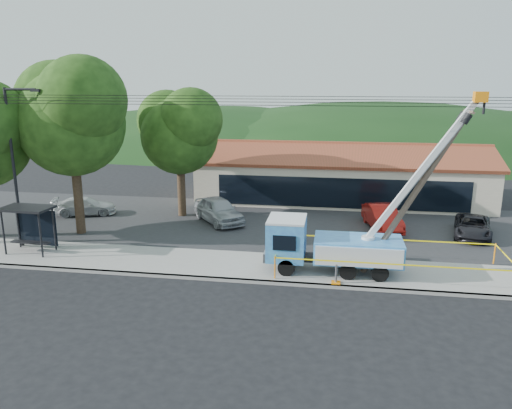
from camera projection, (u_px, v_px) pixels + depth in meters
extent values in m
plane|color=black|center=(248.00, 302.00, 21.70)|extent=(120.00, 120.00, 0.00)
cube|color=gray|center=(255.00, 281.00, 23.69)|extent=(60.00, 0.25, 0.15)
cube|color=gray|center=(261.00, 267.00, 25.51)|extent=(60.00, 4.00, 0.15)
cube|color=#28282B|center=(279.00, 224.00, 33.18)|extent=(60.00, 12.00, 0.10)
cube|color=beige|center=(341.00, 179.00, 39.82)|extent=(22.00, 8.00, 3.40)
cube|color=black|center=(341.00, 193.00, 36.03)|extent=(18.04, 0.08, 2.21)
cube|color=brown|center=(342.00, 155.00, 37.37)|extent=(22.50, 4.53, 1.52)
cube|color=brown|center=(342.00, 148.00, 41.20)|extent=(22.50, 4.53, 1.52)
cube|color=brown|center=(342.00, 143.00, 39.12)|extent=(22.50, 0.30, 0.25)
cylinder|color=black|center=(14.00, 171.00, 27.56)|extent=(0.16, 0.16, 9.00)
cylinder|color=black|center=(20.00, 89.00, 26.35)|extent=(1.80, 0.14, 0.14)
cube|color=black|center=(36.00, 90.00, 26.22)|extent=(0.50, 0.22, 0.15)
cylinder|color=#332316|center=(78.00, 195.00, 30.60)|extent=(0.56, 0.56, 5.06)
sphere|color=#18340E|center=(72.00, 123.00, 29.54)|extent=(6.30, 6.30, 6.30)
sphere|color=#18340E|center=(58.00, 102.00, 30.26)|extent=(5.04, 5.04, 5.04)
sphere|color=#18340E|center=(83.00, 100.00, 28.20)|extent=(5.04, 5.04, 5.04)
cylinder|color=#332316|center=(181.00, 188.00, 34.72)|extent=(0.56, 0.56, 4.18)
sphere|color=#18340E|center=(179.00, 136.00, 33.84)|extent=(5.25, 5.25, 5.25)
sphere|color=#18340E|center=(167.00, 121.00, 34.44)|extent=(4.20, 4.20, 4.20)
sphere|color=#18340E|center=(191.00, 120.00, 32.73)|extent=(4.20, 4.20, 4.20)
ellipsoid|color=black|center=(214.00, 143.00, 76.68)|extent=(78.40, 56.00, 28.00)
ellipsoid|color=black|center=(381.00, 146.00, 72.82)|extent=(89.60, 64.00, 32.00)
cylinder|color=black|center=(259.00, 105.00, 22.66)|extent=(60.00, 0.02, 0.02)
cylinder|color=black|center=(260.00, 102.00, 23.11)|extent=(60.00, 0.02, 0.02)
cylinder|color=black|center=(262.00, 99.00, 23.56)|extent=(60.00, 0.02, 0.02)
cylinder|color=black|center=(263.00, 96.00, 23.91)|extent=(60.00, 0.02, 0.02)
cylinder|color=black|center=(286.00, 267.00, 24.15)|extent=(0.83, 0.28, 0.83)
cylinder|color=black|center=(290.00, 254.00, 26.00)|extent=(0.83, 0.28, 0.83)
cylinder|color=black|center=(348.00, 271.00, 23.70)|extent=(0.83, 0.28, 0.83)
cylinder|color=black|center=(347.00, 257.00, 25.55)|extent=(0.83, 0.28, 0.83)
cylinder|color=black|center=(380.00, 273.00, 23.47)|extent=(0.83, 0.28, 0.83)
cylinder|color=black|center=(377.00, 259.00, 25.32)|extent=(0.83, 0.28, 0.83)
cube|color=black|center=(336.00, 259.00, 24.65)|extent=(6.08, 0.92, 0.23)
cube|color=#376EC3|center=(287.00, 239.00, 24.81)|extent=(1.84, 2.21, 1.94)
cube|color=silver|center=(287.00, 219.00, 24.57)|extent=(1.84, 2.21, 0.11)
cube|color=black|center=(269.00, 235.00, 24.91)|extent=(0.07, 1.66, 0.83)
cube|color=gray|center=(267.00, 252.00, 25.14)|extent=(0.14, 2.12, 0.46)
cube|color=#376EC3|center=(358.00, 249.00, 24.36)|extent=(4.24, 2.21, 1.11)
cylinder|color=silver|center=(368.00, 242.00, 24.19)|extent=(0.65, 0.65, 0.55)
cube|color=silver|center=(421.00, 171.00, 22.98)|extent=(4.63, 0.26, 6.82)
cube|color=gray|center=(428.00, 166.00, 22.88)|extent=(2.79, 0.17, 4.10)
cube|color=orange|center=(481.00, 97.00, 21.65)|extent=(0.55, 0.46, 0.46)
cube|color=orange|center=(336.00, 283.00, 23.30)|extent=(0.41, 0.41, 0.07)
cube|color=orange|center=(383.00, 262.00, 25.93)|extent=(0.41, 0.41, 0.07)
cylinder|color=brown|center=(417.00, 189.00, 23.34)|extent=(4.83, 0.29, 8.65)
cube|color=brown|center=(469.00, 111.00, 22.16)|extent=(0.15, 1.64, 0.15)
cylinder|color=black|center=(462.00, 117.00, 22.69)|extent=(0.50, 0.33, 0.56)
cylinder|color=black|center=(466.00, 118.00, 21.82)|extent=(0.50, 0.33, 0.56)
cylinder|color=black|center=(3.00, 233.00, 26.87)|extent=(0.11, 0.11, 2.45)
cylinder|color=black|center=(41.00, 235.00, 26.43)|extent=(0.11, 0.11, 2.45)
cylinder|color=black|center=(18.00, 226.00, 28.03)|extent=(0.11, 0.11, 2.45)
cylinder|color=black|center=(54.00, 229.00, 27.59)|extent=(0.11, 0.11, 2.45)
cube|color=black|center=(27.00, 208.00, 26.92)|extent=(2.72, 1.75, 0.12)
cube|color=black|center=(37.00, 227.00, 27.86)|extent=(2.45, 0.16, 2.04)
cube|color=black|center=(30.00, 242.00, 27.39)|extent=(2.26, 0.51, 0.08)
cylinder|color=orange|center=(275.00, 268.00, 23.73)|extent=(0.07, 0.07, 1.09)
cylinder|color=orange|center=(495.00, 254.00, 25.60)|extent=(0.07, 0.07, 1.09)
cylinder|color=orange|center=(283.00, 243.00, 27.29)|extent=(0.07, 0.07, 1.09)
cube|color=yellow|center=(393.00, 265.00, 22.76)|extent=(10.92, 0.01, 0.07)
cube|color=yellow|center=(507.00, 257.00, 23.70)|extent=(0.01, 3.72, 0.07)
cube|color=yellow|center=(386.00, 240.00, 26.33)|extent=(10.92, 0.01, 0.07)
cube|color=yellow|center=(279.00, 245.00, 25.39)|extent=(0.01, 3.72, 0.07)
imported|color=#A3A5A9|center=(219.00, 223.00, 33.59)|extent=(4.57, 5.05, 1.66)
imported|color=#A31610|center=(381.00, 230.00, 32.07)|extent=(2.49, 4.82, 1.51)
imported|color=silver|center=(86.00, 216.00, 35.39)|extent=(4.60, 2.99, 1.24)
imported|color=black|center=(471.00, 237.00, 30.54)|extent=(2.94, 4.76, 1.23)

